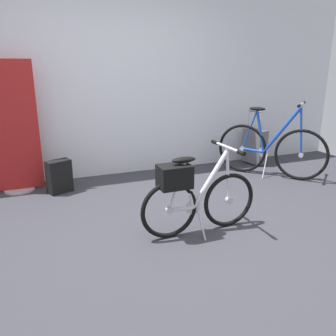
# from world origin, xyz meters

# --- Properties ---
(ground_plane) EXTENTS (7.44, 7.44, 0.00)m
(ground_plane) POSITION_xyz_m (0.00, 0.00, 0.00)
(ground_plane) COLOR #38383F
(back_wall) EXTENTS (7.44, 0.10, 2.66)m
(back_wall) POSITION_xyz_m (0.00, 2.07, 1.33)
(back_wall) COLOR silver
(back_wall) RESTS_ON ground_plane
(floor_banner_stand) EXTENTS (0.60, 0.36, 1.55)m
(floor_banner_stand) POSITION_xyz_m (-1.26, 1.78, 0.69)
(floor_banner_stand) COLOR #B7B7BC
(floor_banner_stand) RESTS_ON ground_plane
(folding_bike_foreground) EXTENTS (1.14, 0.53, 0.80)m
(folding_bike_foreground) POSITION_xyz_m (0.25, -0.01, 0.38)
(folding_bike_foreground) COLOR black
(folding_bike_foreground) RESTS_ON ground_plane
(display_bike_left) EXTENTS (1.00, 1.16, 1.03)m
(display_bike_left) POSITION_xyz_m (1.97, 1.15, 0.39)
(display_bike_left) COLOR black
(display_bike_left) RESTS_ON ground_plane
(rolling_suitcase) EXTENTS (0.26, 0.39, 0.83)m
(rolling_suitcase) POSITION_xyz_m (2.14, 1.74, 0.28)
(rolling_suitcase) COLOR slate
(rolling_suitcase) RESTS_ON ground_plane
(backpack_on_floor) EXTENTS (0.32, 0.26, 0.40)m
(backpack_on_floor) POSITION_xyz_m (-0.80, 1.53, 0.20)
(backpack_on_floor) COLOR black
(backpack_on_floor) RESTS_ON ground_plane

